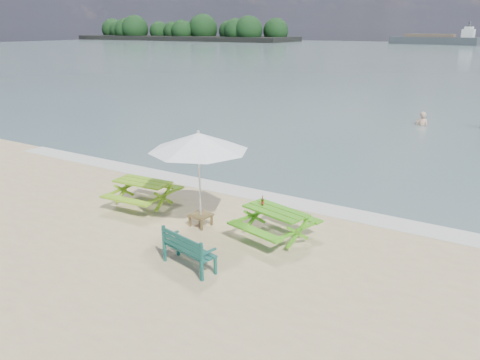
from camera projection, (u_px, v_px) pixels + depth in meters
The scene contains 9 objects.
foam_strip at pixel (260, 196), 14.27m from camera, with size 22.00×0.90×0.01m, color silver.
island_headland at pixel (182, 31), 177.58m from camera, with size 90.00×22.00×7.60m.
picnic_table_left at pixel (143, 194), 13.31m from camera, with size 1.73×1.90×0.77m.
picnic_table_right at pixel (275, 225), 11.28m from camera, with size 1.94×2.07×0.75m.
park_bench at pixel (189, 257), 9.95m from camera, with size 1.38×0.72×0.81m.
side_table at pixel (201, 220), 12.06m from camera, with size 0.54×0.54×0.32m.
patio_umbrella at pixel (199, 142), 11.42m from camera, with size 2.71×2.71×2.46m.
beer_bottle at pixel (262, 202), 11.41m from camera, with size 0.06×0.06×0.25m.
swimmer at pixel (421, 129), 24.56m from camera, with size 0.74×0.56×1.84m.
Camera 1 is at (6.50, -7.14, 4.91)m, focal length 35.00 mm.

